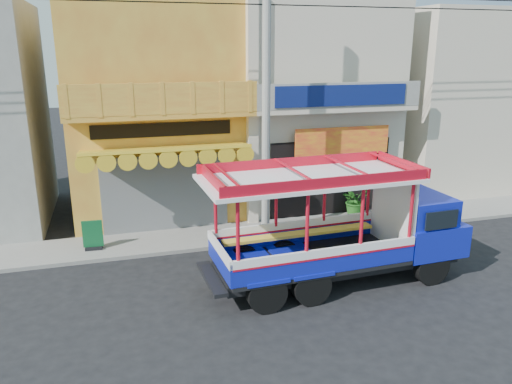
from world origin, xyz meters
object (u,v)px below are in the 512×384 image
green_sign (93,237)px  potted_plant_a (355,200)px  potted_plant_b (396,205)px  songthaew_truck (355,225)px  utility_pole (271,85)px

green_sign → potted_plant_a: 9.30m
potted_plant_b → songthaew_truck: bearing=76.9°
utility_pole → green_sign: bearing=174.7°
potted_plant_a → green_sign: bearing=168.2°
green_sign → utility_pole: bearing=-5.3°
green_sign → potted_plant_a: bearing=4.8°
potted_plant_a → songthaew_truck: bearing=-134.2°
songthaew_truck → green_sign: 7.93m
utility_pole → potted_plant_a: utility_pole is taller
utility_pole → potted_plant_b: utility_pole is taller
utility_pole → green_sign: (-5.54, 0.51, -4.52)m
potted_plant_a → potted_plant_b: size_ratio=1.15×
green_sign → potted_plant_b: (10.53, 0.04, 0.10)m
songthaew_truck → green_sign: size_ratio=7.67×
songthaew_truck → green_sign: (-6.84, 3.87, -1.07)m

